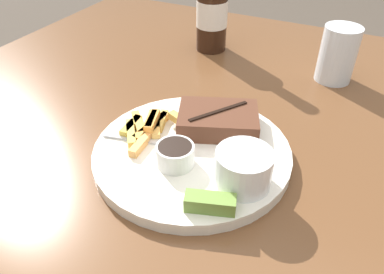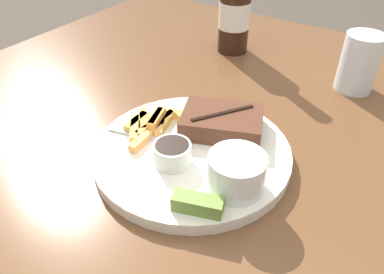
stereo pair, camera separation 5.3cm
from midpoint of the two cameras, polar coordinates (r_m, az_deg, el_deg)
dining_table at (r=0.61m, az=-2.52°, el=-9.02°), size 1.16×1.24×0.78m
dinner_plate at (r=0.55m, az=-2.77°, el=-2.52°), size 0.29×0.29×0.02m
steak_portion at (r=0.57m, az=1.35°, el=2.52°), size 0.14×0.12×0.03m
fries_pile at (r=0.58m, az=-9.20°, el=1.46°), size 0.11×0.12×0.02m
coleslaw_cup at (r=0.47m, az=4.69°, el=-4.66°), size 0.07×0.07×0.05m
dipping_sauce_cup at (r=0.51m, az=-5.57°, el=-2.73°), size 0.05×0.05×0.03m
pickle_spear at (r=0.45m, az=-0.63°, el=-10.16°), size 0.07×0.04×0.02m
fork_utensil at (r=0.56m, az=-10.20°, el=-0.52°), size 0.13×0.04×0.00m
beer_bottle at (r=0.86m, az=1.20°, el=18.54°), size 0.07×0.07×0.24m
drinking_glass at (r=0.77m, az=19.49°, el=11.75°), size 0.07×0.07×0.11m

